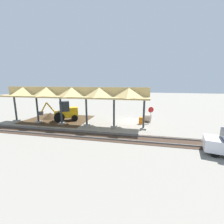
{
  "coord_description": "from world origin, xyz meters",
  "views": [
    {
      "loc": [
        -1.54,
        20.83,
        5.5
      ],
      "look_at": [
        2.54,
        1.92,
        1.6
      ],
      "focal_mm": 24.0,
      "sensor_mm": 36.0,
      "label": 1
    }
  ],
  "objects_px": {
    "stop_sign": "(151,112)",
    "backhoe": "(65,112)",
    "concrete_pipe": "(147,118)",
    "traffic_barrel": "(141,121)"
  },
  "relations": [
    {
      "from": "traffic_barrel",
      "to": "backhoe",
      "type": "bearing_deg",
      "value": 3.19
    },
    {
      "from": "backhoe",
      "to": "concrete_pipe",
      "type": "relative_size",
      "value": 3.91
    },
    {
      "from": "stop_sign",
      "to": "traffic_barrel",
      "type": "height_order",
      "value": "stop_sign"
    },
    {
      "from": "stop_sign",
      "to": "backhoe",
      "type": "xyz_separation_m",
      "value": [
        11.9,
        1.31,
        -0.33
      ]
    },
    {
      "from": "concrete_pipe",
      "to": "traffic_barrel",
      "type": "height_order",
      "value": "concrete_pipe"
    },
    {
      "from": "concrete_pipe",
      "to": "stop_sign",
      "type": "bearing_deg",
      "value": 124.08
    },
    {
      "from": "concrete_pipe",
      "to": "traffic_barrel",
      "type": "bearing_deg",
      "value": 58.74
    },
    {
      "from": "stop_sign",
      "to": "traffic_barrel",
      "type": "xyz_separation_m",
      "value": [
        1.24,
        0.72,
        -1.14
      ]
    },
    {
      "from": "stop_sign",
      "to": "concrete_pipe",
      "type": "xyz_separation_m",
      "value": [
        0.43,
        -0.63,
        -1.05
      ]
    },
    {
      "from": "stop_sign",
      "to": "traffic_barrel",
      "type": "relative_size",
      "value": 2.46
    }
  ]
}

